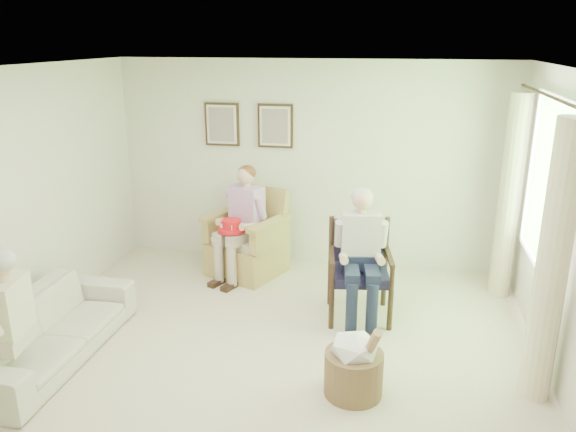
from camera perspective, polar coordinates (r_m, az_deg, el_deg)
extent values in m
plane|color=beige|center=(5.17, -3.00, -15.74)|extent=(5.50, 5.50, 0.00)
cube|color=silver|center=(7.17, 2.31, 5.27)|extent=(5.00, 0.04, 2.60)
cube|color=white|center=(4.32, -3.57, 14.41)|extent=(5.00, 5.50, 0.02)
cube|color=#2D6B23|center=(5.68, 25.01, 2.85)|extent=(0.02, 1.40, 1.50)
cube|color=white|center=(5.55, 25.96, 10.65)|extent=(0.04, 1.52, 0.06)
cube|color=white|center=(5.91, 23.94, -4.46)|extent=(0.04, 1.52, 0.06)
cylinder|color=#382114|center=(5.53, 25.08, 10.95)|extent=(0.03, 2.50, 0.03)
cylinder|color=beige|center=(4.86, 25.27, -4.52)|extent=(0.34, 0.34, 2.30)
cylinder|color=beige|center=(6.68, 21.60, 1.74)|extent=(0.34, 0.34, 2.30)
cube|color=#382114|center=(7.32, -6.71, 9.24)|extent=(0.45, 0.03, 0.55)
cube|color=silver|center=(7.30, -6.76, 9.22)|extent=(0.39, 0.01, 0.49)
cube|color=tan|center=(7.30, -6.78, 9.21)|extent=(0.33, 0.01, 0.43)
cube|color=#382114|center=(7.14, -1.29, 9.14)|extent=(0.45, 0.03, 0.55)
cube|color=silver|center=(7.12, -1.33, 9.11)|extent=(0.39, 0.01, 0.49)
cube|color=tan|center=(7.11, -1.34, 9.10)|extent=(0.33, 0.01, 0.43)
cube|color=tan|center=(7.08, -4.17, -4.21)|extent=(0.79, 0.77, 0.41)
cube|color=beige|center=(6.96, -4.29, -2.35)|extent=(0.61, 0.59, 0.10)
cube|color=tan|center=(7.19, -3.58, 0.73)|extent=(0.73, 0.22, 0.62)
cube|color=tan|center=(7.05, -7.09, -1.23)|extent=(0.10, 0.71, 0.29)
cube|color=tan|center=(6.87, -1.31, -1.64)|extent=(0.10, 0.71, 0.29)
cylinder|color=black|center=(5.82, 4.03, -9.17)|extent=(0.06, 0.06, 0.43)
cylinder|color=black|center=(5.79, 9.92, -9.59)|extent=(0.06, 0.06, 0.43)
cylinder|color=black|center=(6.32, 4.70, -6.94)|extent=(0.06, 0.06, 0.43)
cylinder|color=black|center=(6.28, 10.11, -7.30)|extent=(0.06, 0.06, 0.43)
cube|color=#1E1A3A|center=(5.93, 7.29, -5.90)|extent=(0.57, 0.55, 0.10)
cube|color=#1E1A3A|center=(6.08, 7.59, -2.61)|extent=(0.53, 0.07, 0.49)
imported|color=beige|center=(5.69, -23.12, -10.61)|extent=(1.95, 0.76, 0.57)
cube|color=#BCAB98|center=(6.91, -4.31, -1.11)|extent=(0.40, 0.26, 0.16)
cube|color=#D79EDF|center=(6.84, -4.32, 1.16)|extent=(0.39, 0.24, 0.46)
sphere|color=#DDAD8E|center=(6.74, -4.42, 4.16)|extent=(0.21, 0.21, 0.21)
ellipsoid|color=brown|center=(6.75, -4.37, 4.41)|extent=(0.22, 0.22, 0.18)
cube|color=#BCAB98|center=(6.75, -5.63, -2.05)|extent=(0.14, 0.44, 0.13)
cube|color=#BCAB98|center=(6.70, -3.99, -2.17)|extent=(0.14, 0.44, 0.13)
cylinder|color=#BCAB98|center=(6.68, -6.05, -4.88)|extent=(0.12, 0.12, 0.52)
cylinder|color=#BCAB98|center=(6.62, -4.39, -5.03)|extent=(0.12, 0.12, 0.52)
cube|color=#1A2139|center=(5.87, 7.35, -4.48)|extent=(0.40, 0.26, 0.16)
cube|color=silver|center=(5.79, 7.47, -1.84)|extent=(0.39, 0.24, 0.46)
sphere|color=#DDAD8E|center=(5.67, 7.61, 1.66)|extent=(0.21, 0.21, 0.21)
ellipsoid|color=#B7B2AD|center=(5.69, 7.64, 1.97)|extent=(0.22, 0.22, 0.18)
cube|color=#1A2139|center=(5.70, 6.15, -5.70)|extent=(0.14, 0.44, 0.13)
cube|color=#1A2139|center=(5.68, 8.16, -5.83)|extent=(0.14, 0.44, 0.13)
cylinder|color=#1A2139|center=(5.64, 5.85, -9.21)|extent=(0.12, 0.12, 0.54)
cylinder|color=#1A2139|center=(5.63, 7.90, -9.36)|extent=(0.12, 0.12, 0.54)
cube|color=beige|center=(5.24, -26.47, -10.87)|extent=(0.42, 0.26, 0.16)
cube|color=beige|center=(5.14, -26.76, -8.01)|extent=(0.41, 0.24, 0.46)
cube|color=beige|center=(5.06, -26.99, -12.65)|extent=(0.14, 0.44, 0.13)
cylinder|color=red|center=(6.68, -5.74, -1.36)|extent=(0.34, 0.34, 0.04)
cylinder|color=red|center=(6.66, -5.76, -0.87)|extent=(0.23, 0.23, 0.12)
cube|color=white|center=(6.63, -4.78, -0.94)|extent=(0.04, 0.01, 0.05)
cube|color=white|center=(6.76, -5.18, -0.59)|extent=(0.02, 0.05, 0.05)
cube|color=white|center=(6.76, -6.36, -0.63)|extent=(0.04, 0.03, 0.05)
cube|color=white|center=(6.63, -6.73, -1.00)|extent=(0.04, 0.03, 0.05)
cube|color=white|center=(6.55, -5.74, -1.20)|extent=(0.02, 0.05, 0.05)
cylinder|color=#9F7F56|center=(4.86, 6.67, -15.58)|extent=(0.57, 0.57, 0.38)
ellipsoid|color=white|center=(4.73, 6.78, -13.10)|extent=(0.43, 0.43, 0.26)
cylinder|color=#A57F56|center=(4.68, 8.08, -13.54)|extent=(0.19, 0.35, 0.57)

